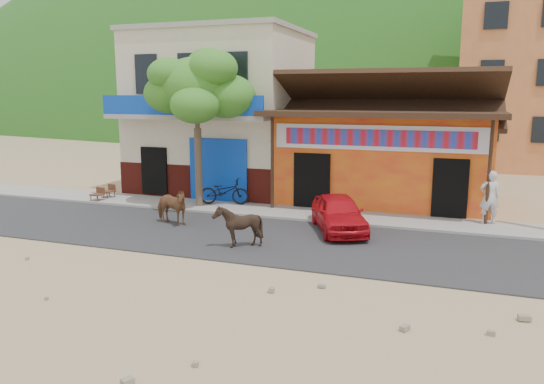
% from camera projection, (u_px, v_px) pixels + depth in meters
% --- Properties ---
extents(ground, '(120.00, 120.00, 0.00)m').
position_uv_depth(ground, '(255.00, 266.00, 13.78)').
color(ground, '#9E825B').
rests_on(ground, ground).
extents(road, '(60.00, 5.00, 0.04)m').
position_uv_depth(road, '(285.00, 241.00, 16.09)').
color(road, '#28282B').
rests_on(road, ground).
extents(sidewalk, '(60.00, 2.00, 0.12)m').
position_uv_depth(sidewalk, '(315.00, 215.00, 19.32)').
color(sidewalk, gray).
rests_on(sidewalk, ground).
extents(dance_club, '(8.00, 6.00, 3.60)m').
position_uv_depth(dance_club, '(387.00, 157.00, 22.04)').
color(dance_club, orange).
rests_on(dance_club, ground).
extents(cafe_building, '(7.00, 6.00, 7.00)m').
position_uv_depth(cafe_building, '(223.00, 114.00, 24.22)').
color(cafe_building, beige).
rests_on(cafe_building, ground).
extents(apartment_front, '(9.00, 9.00, 12.00)m').
position_uv_depth(apartment_front, '(539.00, 67.00, 31.91)').
color(apartment_front, '#CC723F').
rests_on(apartment_front, ground).
extents(hillside, '(100.00, 40.00, 24.00)m').
position_uv_depth(hillside, '(432.00, 40.00, 76.36)').
color(hillside, '#194C14').
rests_on(hillside, ground).
extents(tree, '(3.00, 3.00, 6.00)m').
position_uv_depth(tree, '(198.00, 128.00, 20.10)').
color(tree, '#2D721E').
rests_on(tree, sidewalk).
extents(cow_tan, '(1.61, 1.01, 1.26)m').
position_uv_depth(cow_tan, '(171.00, 206.00, 17.91)').
color(cow_tan, brown).
rests_on(cow_tan, road).
extents(cow_dark, '(1.30, 1.20, 1.26)m').
position_uv_depth(cow_dark, '(238.00, 226.00, 15.25)').
color(cow_dark, black).
rests_on(cow_dark, road).
extents(red_car, '(2.72, 3.75, 1.19)m').
position_uv_depth(red_car, '(339.00, 213.00, 17.06)').
color(red_car, red).
rests_on(red_car, road).
extents(scooter, '(2.04, 1.14, 1.01)m').
position_uv_depth(scooter, '(224.00, 191.00, 20.81)').
color(scooter, black).
rests_on(scooter, sidewalk).
extents(pedestrian, '(0.74, 0.57, 1.80)m').
position_uv_depth(pedestrian, '(489.00, 197.00, 17.65)').
color(pedestrian, silver).
rests_on(pedestrian, sidewalk).
extents(cafe_chair_left, '(0.59, 0.59, 1.01)m').
position_uv_depth(cafe_chair_left, '(108.00, 185.00, 22.21)').
color(cafe_chair_left, '#492C18').
rests_on(cafe_chair_left, sidewalk).
extents(cafe_chair_right, '(0.51, 0.51, 0.97)m').
position_uv_depth(cafe_chair_right, '(97.00, 189.00, 21.56)').
color(cafe_chair_right, '#4E281A').
rests_on(cafe_chair_right, sidewalk).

